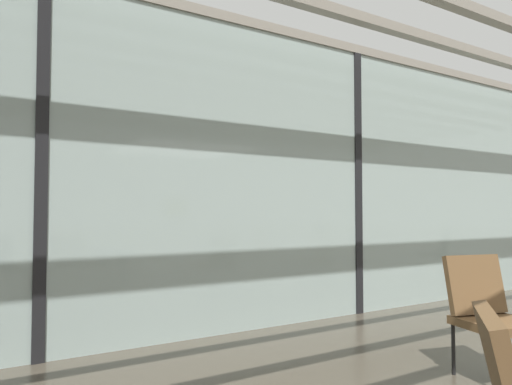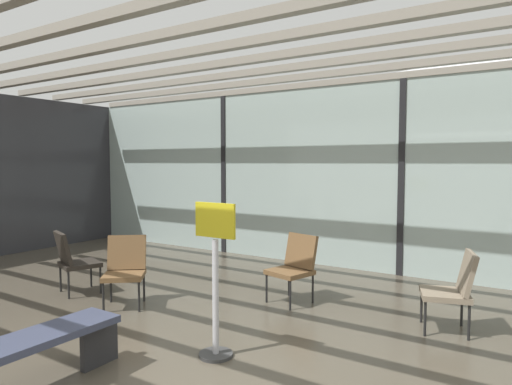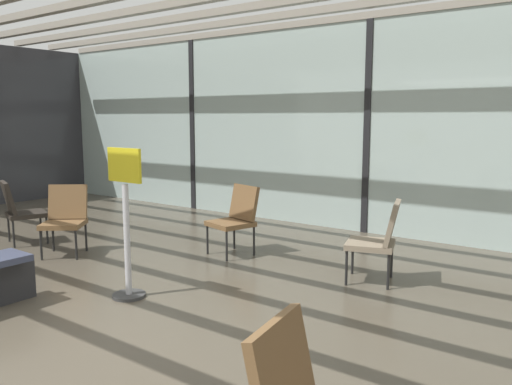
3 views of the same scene
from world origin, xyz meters
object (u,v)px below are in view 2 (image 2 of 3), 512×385
object	(u,v)px
lounge_chair_4	(125,266)
info_sign	(215,285)
lounge_chair_3	(73,258)
waiting_bench	(26,352)
lounge_chair_5	(294,264)
lounge_chair_0	(454,286)
parked_airplane	(468,146)

from	to	relation	value
lounge_chair_4	info_sign	size ratio (longest dim) A/B	0.60
lounge_chair_3	waiting_bench	bearing A→B (deg)	158.10
waiting_bench	lounge_chair_5	bearing A→B (deg)	-10.28
lounge_chair_5	info_sign	bearing A→B (deg)	-70.00
lounge_chair_3	info_sign	xyz separation A→B (m)	(2.88, -0.54, 0.18)
lounge_chair_4	info_sign	bearing A→B (deg)	-55.98
lounge_chair_0	waiting_bench	bearing A→B (deg)	-55.41
parked_airplane	info_sign	size ratio (longest dim) A/B	10.06
lounge_chair_3	waiting_bench	xyz separation A→B (m)	(2.11, -1.91, -0.13)
parked_airplane	waiting_bench	size ratio (longest dim) A/B	8.52
lounge_chair_3	waiting_bench	distance (m)	2.85
parked_airplane	lounge_chair_0	bearing A→B (deg)	-83.27
lounge_chair_3	lounge_chair_5	size ratio (longest dim) A/B	1.00
lounge_chair_4	lounge_chair_5	size ratio (longest dim) A/B	1.00
parked_airplane	lounge_chair_0	distance (m)	8.58
lounge_chair_5	waiting_bench	world-z (taller)	lounge_chair_5
lounge_chair_5	waiting_bench	bearing A→B (deg)	-85.49
lounge_chair_4	waiting_bench	size ratio (longest dim) A/B	0.51
lounge_chair_0	lounge_chair_3	world-z (taller)	same
lounge_chair_4	waiting_bench	world-z (taller)	lounge_chair_4
lounge_chair_0	lounge_chair_5	distance (m)	1.92
lounge_chair_5	info_sign	world-z (taller)	info_sign
lounge_chair_4	parked_airplane	bearing A→B (deg)	35.82
lounge_chair_3	lounge_chair_4	world-z (taller)	same
parked_airplane	lounge_chair_4	xyz separation A→B (m)	(-2.67, -9.60, -1.76)
lounge_chair_0	lounge_chair_4	xyz separation A→B (m)	(-3.66, -1.25, 0.00)
parked_airplane	waiting_bench	bearing A→B (deg)	-97.61
parked_airplane	lounge_chair_5	bearing A→B (deg)	-96.41
waiting_bench	info_sign	bearing A→B (deg)	-28.87
parked_airplane	lounge_chair_3	bearing A→B (deg)	-110.73
waiting_bench	parked_airplane	bearing A→B (deg)	-7.24
lounge_chair_0	waiting_bench	size ratio (longest dim) A/B	0.51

